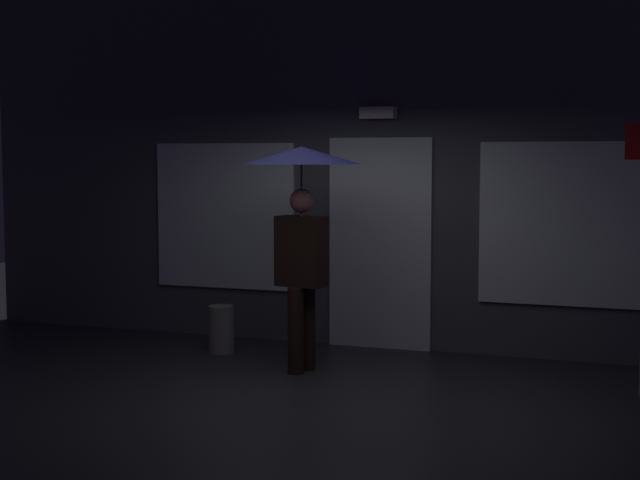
{
  "coord_description": "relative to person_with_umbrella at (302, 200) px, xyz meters",
  "views": [
    {
      "loc": [
        2.79,
        -7.24,
        2.01
      ],
      "look_at": [
        -0.18,
        0.86,
        1.24
      ],
      "focal_mm": 53.09,
      "sensor_mm": 36.0,
      "label": 1
    }
  ],
  "objects": [
    {
      "name": "person_with_umbrella",
      "position": [
        0.0,
        0.0,
        0.0
      ],
      "size": [
        1.1,
        1.1,
        2.1
      ],
      "rotation": [
        0.0,
        0.0,
        2.93
      ],
      "color": "black",
      "rests_on": "ground"
    },
    {
      "name": "sidewalk_bollard",
      "position": [
        -1.08,
        0.51,
        -1.37
      ],
      "size": [
        0.26,
        0.26,
        0.49
      ],
      "primitive_type": "cylinder",
      "color": "slate",
      "rests_on": "ground"
    },
    {
      "name": "ground_plane",
      "position": [
        0.36,
        -0.86,
        -1.61
      ],
      "size": [
        18.0,
        18.0,
        0.0
      ],
      "primitive_type": "plane",
      "color": "#26262B"
    },
    {
      "name": "building_facade",
      "position": [
        0.36,
        1.48,
        0.46
      ],
      "size": [
        9.55,
        0.48,
        4.17
      ],
      "color": "#4C4C56",
      "rests_on": "ground"
    }
  ]
}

